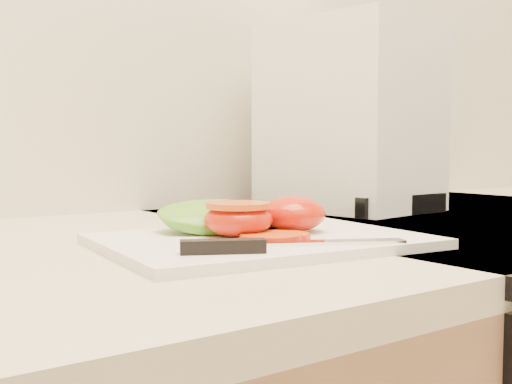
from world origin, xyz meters
TOP-DOWN VIEW (x-y plane):
  - cutting_board at (0.11, 1.59)m, footprint 0.34×0.26m
  - tomato_half_dome at (0.15, 1.60)m, footprint 0.07×0.07m
  - tomato_half_cut at (0.08, 1.60)m, footprint 0.07×0.07m
  - tomato_slice_0 at (0.09, 1.56)m, footprint 0.06×0.06m
  - tomato_slice_1 at (0.11, 1.56)m, footprint 0.05×0.05m
  - lettuce_leaf_0 at (0.10, 1.65)m, footprint 0.15×0.10m
  - lettuce_leaf_1 at (0.14, 1.65)m, footprint 0.13×0.10m
  - knife at (0.06, 1.52)m, footprint 0.22×0.09m
  - appliance at (0.46, 1.82)m, footprint 0.23×0.28m

SIDE VIEW (x-z plane):
  - cutting_board at x=0.11m, z-range 0.93..0.94m
  - tomato_slice_1 at x=0.11m, z-range 0.94..0.95m
  - tomato_slice_0 at x=0.09m, z-range 0.94..0.95m
  - knife at x=0.06m, z-range 0.94..0.95m
  - lettuce_leaf_1 at x=0.14m, z-range 0.94..0.96m
  - lettuce_leaf_0 at x=0.10m, z-range 0.94..0.97m
  - tomato_half_dome at x=0.15m, z-range 0.94..0.98m
  - tomato_half_cut at x=0.08m, z-range 0.94..0.98m
  - appliance at x=0.46m, z-range 0.93..1.23m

